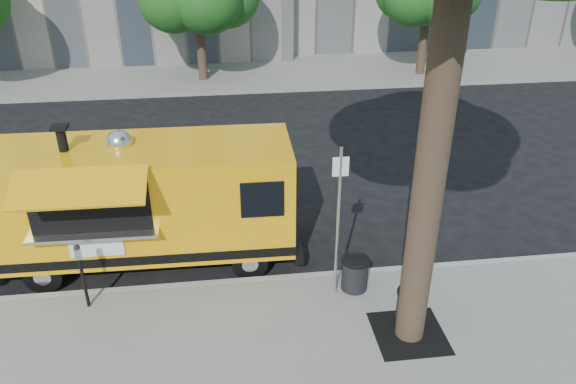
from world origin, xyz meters
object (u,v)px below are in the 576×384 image
(sign_post, at_px, (338,216))
(parking_meter, at_px, (81,269))
(trash_bin_right, at_px, (409,304))
(food_truck, at_px, (143,201))
(trash_bin_left, at_px, (355,273))

(sign_post, bearing_deg, parking_meter, 177.48)
(trash_bin_right, bearing_deg, sign_post, 144.09)
(parking_meter, bearing_deg, trash_bin_right, -10.33)
(parking_meter, relative_size, trash_bin_right, 2.32)
(parking_meter, relative_size, food_truck, 0.21)
(trash_bin_left, bearing_deg, sign_post, -164.43)
(sign_post, distance_m, trash_bin_right, 2.00)
(sign_post, relative_size, trash_bin_left, 4.59)
(sign_post, distance_m, food_truck, 4.01)
(trash_bin_right, bearing_deg, trash_bin_left, 128.63)
(food_truck, relative_size, trash_bin_right, 10.81)
(trash_bin_left, xyz_separation_m, trash_bin_right, (0.76, -0.95, -0.04))
(sign_post, xyz_separation_m, parking_meter, (-4.55, 0.20, -0.87))
(food_truck, height_order, trash_bin_right, food_truck)
(sign_post, distance_m, trash_bin_left, 1.41)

